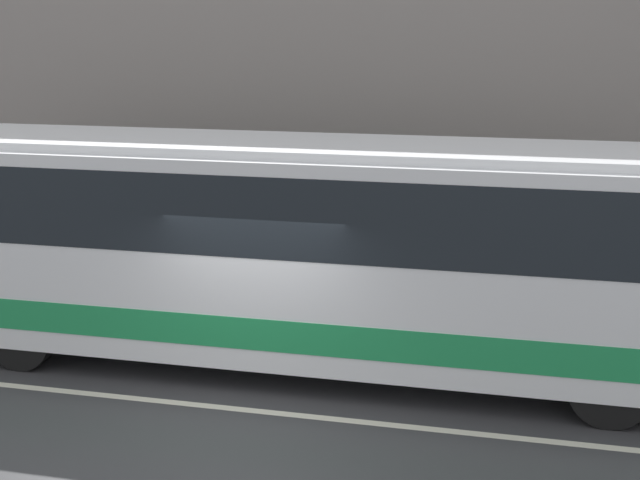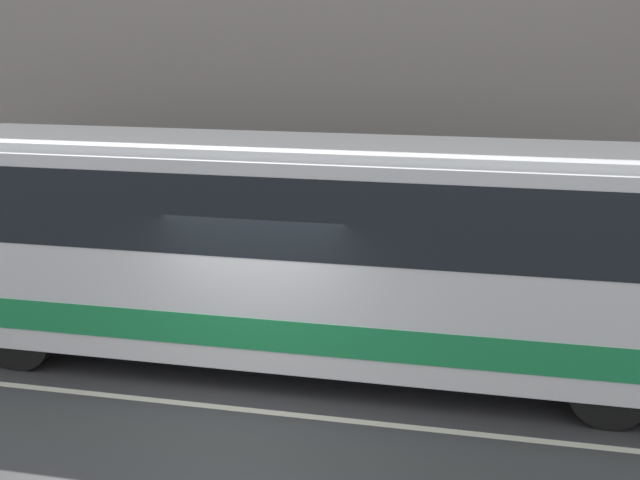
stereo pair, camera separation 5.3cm
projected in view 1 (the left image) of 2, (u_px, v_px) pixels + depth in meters
ground_plane at (245, 410)px, 11.84m from camera, size 60.00×60.00×0.00m
sidewalk at (330, 294)px, 16.66m from camera, size 60.00×2.24×0.13m
building_facade at (346, 43)px, 16.76m from camera, size 60.00×0.35×9.62m
lane_stripe at (245, 410)px, 11.84m from camera, size 54.00×0.14×0.01m
transit_bus at (286, 241)px, 13.03m from camera, size 12.34×2.62×3.37m
pedestrian_waiting at (457, 262)px, 15.93m from camera, size 0.36×0.36×1.53m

